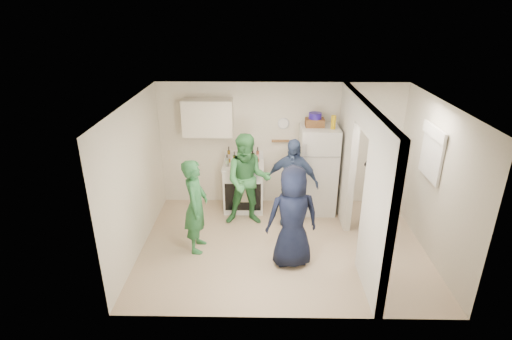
{
  "coord_description": "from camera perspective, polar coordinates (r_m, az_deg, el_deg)",
  "views": [
    {
      "loc": [
        -0.36,
        -5.84,
        3.88
      ],
      "look_at": [
        -0.46,
        0.4,
        1.25
      ],
      "focal_mm": 28.0,
      "sensor_mm": 36.0,
      "label": 1
    }
  ],
  "objects": [
    {
      "name": "person_navy",
      "position": [
        6.19,
        5.25,
        -6.72
      ],
      "size": [
        0.89,
        0.65,
        1.67
      ],
      "primitive_type": "imported",
      "rotation": [
        0.0,
        0.0,
        -2.98
      ],
      "color": "black",
      "rests_on": "floor"
    },
    {
      "name": "bottle_c",
      "position": [
        7.87,
        -2.35,
        2.24
      ],
      "size": [
        0.07,
        0.07,
        0.31
      ],
      "primitive_type": "cylinder",
      "color": "silver",
      "rests_on": "stove"
    },
    {
      "name": "nook_window",
      "position": [
        7.0,
        23.96,
        2.23
      ],
      "size": [
        0.03,
        0.7,
        0.8
      ],
      "primitive_type": "cube",
      "color": "black",
      "rests_on": "wall_right"
    },
    {
      "name": "person_green_left",
      "position": [
        6.61,
        -8.59,
        -5.12
      ],
      "size": [
        0.4,
        0.6,
        1.61
      ],
      "primitive_type": "imported",
      "rotation": [
        0.0,
        0.0,
        1.54
      ],
      "color": "#2F763F",
      "rests_on": "floor"
    },
    {
      "name": "bottle_a",
      "position": [
        7.86,
        -3.9,
        2.22
      ],
      "size": [
        0.06,
        0.06,
        0.33
      ],
      "primitive_type": "cylinder",
      "color": "brown",
      "rests_on": "stove"
    },
    {
      "name": "nook_window_frame",
      "position": [
        6.99,
        23.85,
        2.23
      ],
      "size": [
        0.04,
        0.76,
        0.86
      ],
      "primitive_type": "cube",
      "color": "white",
      "rests_on": "wall_right"
    },
    {
      "name": "bottle_g",
      "position": [
        7.86,
        0.24,
        2.21
      ],
      "size": [
        0.06,
        0.06,
        0.31
      ],
      "primitive_type": "cylinder",
      "color": "brown",
      "rests_on": "stove"
    },
    {
      "name": "partition_pier_front",
      "position": [
        5.64,
        16.97,
        -6.04
      ],
      "size": [
        0.12,
        1.2,
        2.5
      ],
      "primitive_type": "cube",
      "color": "silver",
      "rests_on": "floor"
    },
    {
      "name": "wall_clock",
      "position": [
        7.84,
        3.94,
        6.65
      ],
      "size": [
        0.22,
        0.02,
        0.22
      ],
      "primitive_type": "cylinder",
      "rotation": [
        1.57,
        0.0,
        0.0
      ],
      "color": "white",
      "rests_on": "wall_back"
    },
    {
      "name": "bottle_b",
      "position": [
        7.66,
        -3.1,
        1.58
      ],
      "size": [
        0.06,
        0.06,
        0.3
      ],
      "primitive_type": "cylinder",
      "color": "#184A1A",
      "rests_on": "stove"
    },
    {
      "name": "ceiling",
      "position": [
        6.01,
        4.42,
        9.51
      ],
      "size": [
        4.8,
        4.8,
        0.0
      ],
      "primitive_type": "plane",
      "rotation": [
        3.14,
        0.0,
        0.0
      ],
      "color": "white",
      "rests_on": "wall_back"
    },
    {
      "name": "stove",
      "position": [
        7.98,
        -1.77,
        -2.39
      ],
      "size": [
        0.8,
        0.67,
        0.96
      ],
      "primitive_type": "cube",
      "color": "white",
      "rests_on": "floor"
    },
    {
      "name": "person_nook",
      "position": [
        7.14,
        17.05,
        -3.76
      ],
      "size": [
        0.65,
        1.07,
        1.6
      ],
      "primitive_type": "imported",
      "rotation": [
        0.0,
        0.0,
        -1.63
      ],
      "color": "black",
      "rests_on": "floor"
    },
    {
      "name": "partition_pier_back",
      "position": [
        7.58,
        12.77,
        1.97
      ],
      "size": [
        0.12,
        1.2,
        2.5
      ],
      "primitive_type": "cube",
      "color": "silver",
      "rests_on": "floor"
    },
    {
      "name": "red_cup",
      "position": [
        7.57,
        -0.23,
        0.63
      ],
      "size": [
        0.09,
        0.09,
        0.12
      ],
      "primitive_type": "cylinder",
      "color": "red",
      "rests_on": "stove"
    },
    {
      "name": "wall_left",
      "position": [
        6.72,
        -16.8,
        -1.21
      ],
      "size": [
        0.0,
        3.4,
        3.4
      ],
      "primitive_type": "plane",
      "rotation": [
        1.57,
        0.0,
        1.57
      ],
      "color": "silver",
      "rests_on": "floor"
    },
    {
      "name": "partition_header",
      "position": [
        6.25,
        15.51,
        7.37
      ],
      "size": [
        0.12,
        1.0,
        0.4
      ],
      "primitive_type": "cube",
      "color": "silver",
      "rests_on": "partition_pier_back"
    },
    {
      "name": "upper_cabinet",
      "position": [
        7.71,
        -6.9,
        7.41
      ],
      "size": [
        0.95,
        0.34,
        0.7
      ],
      "primitive_type": "cube",
      "color": "silver",
      "rests_on": "wall_back"
    },
    {
      "name": "spice_shelf",
      "position": [
        7.91,
        3.52,
        4.16
      ],
      "size": [
        0.35,
        0.08,
        0.03
      ],
      "primitive_type": "cube",
      "color": "olive",
      "rests_on": "wall_back"
    },
    {
      "name": "yellow_cup_stack_stove",
      "position": [
        7.55,
        -2.81,
        1.05
      ],
      "size": [
        0.09,
        0.09,
        0.25
      ],
      "primitive_type": "cylinder",
      "color": "gold",
      "rests_on": "stove"
    },
    {
      "name": "blue_bowl",
      "position": [
        7.55,
        8.45,
        7.68
      ],
      "size": [
        0.24,
        0.24,
        0.11
      ],
      "primitive_type": "cylinder",
      "color": "navy",
      "rests_on": "wicker_basket"
    },
    {
      "name": "bottle_d",
      "position": [
        7.71,
        -1.58,
        1.54
      ],
      "size": [
        0.07,
        0.07,
        0.25
      ],
      "primitive_type": "cylinder",
      "color": "brown",
      "rests_on": "stove"
    },
    {
      "name": "fridge",
      "position": [
        7.86,
        8.77,
        0.02
      ],
      "size": [
        0.71,
        0.69,
        1.73
      ],
      "primitive_type": "cube",
      "color": "silver",
      "rests_on": "floor"
    },
    {
      "name": "bottle_e",
      "position": [
        7.9,
        -1.08,
        2.2
      ],
      "size": [
        0.06,
        0.06,
        0.28
      ],
      "primitive_type": "cylinder",
      "color": "#B3C0C7",
      "rests_on": "stove"
    },
    {
      "name": "wall_back",
      "position": [
        7.99,
        3.49,
        3.6
      ],
      "size": [
        4.8,
        0.0,
        4.8
      ],
      "primitive_type": "plane",
      "rotation": [
        1.57,
        0.0,
        0.0
      ],
      "color": "silver",
      "rests_on": "floor"
    },
    {
      "name": "wall_right",
      "position": [
        6.97,
        24.19,
        -1.43
      ],
      "size": [
        0.0,
        3.4,
        3.4
      ],
      "primitive_type": "plane",
      "rotation": [
        1.57,
        0.0,
        -1.57
      ],
      "color": "silver",
      "rests_on": "floor"
    },
    {
      "name": "wicker_basket",
      "position": [
        7.59,
        8.39,
        6.73
      ],
      "size": [
        0.35,
        0.25,
        0.15
      ],
      "primitive_type": "cube",
      "color": "brown",
      "rests_on": "fridge"
    },
    {
      "name": "wall_front",
      "position": [
        4.92,
        5.06,
        -9.58
      ],
      "size": [
        4.8,
        0.0,
        4.8
      ],
      "primitive_type": "plane",
      "rotation": [
        -1.57,
        0.0,
        0.0
      ],
      "color": "silver",
      "rests_on": "floor"
    },
    {
      "name": "person_green_center",
      "position": [
        7.29,
        -1.17,
        -1.5
      ],
      "size": [
        0.86,
        0.68,
        1.75
      ],
      "primitive_type": "imported",
      "rotation": [
        0.0,
        0.0,
        0.02
      ],
      "color": "#3D8A45",
      "rests_on": "floor"
    },
    {
      "name": "yellow_cup_stack_top",
      "position": [
        7.48,
        11.0,
        6.72
      ],
      "size": [
        0.09,
        0.09,
        0.25
      ],
      "primitive_type": "cylinder",
      "color": "gold",
      "rests_on": "fridge"
    },
    {
      "name": "floor",
      "position": [
        7.02,
        3.79,
        -10.76
      ],
      "size": [
        4.8,
        4.8,
        0.0
      ],
      "primitive_type": "plane",
      "color": "tan",
      "rests_on": "ground"
    },
    {
      "name": "bottle_f",
      "position": [
        7.73,
        -0.47,
        1.86
      ],
      "size": [
        0.08,
        0.08,
        0.31
      ],
      "primitive_type": "cylinder",
      "color": "#153A17",
      "rests_on": "stove"
    },
    {
      "name": "nook_valance",
      "position": [
        6.88,
        24.12,
        4.96
      ],
      "size": [
        0.04,
        0.82,
        0.18
      ],
      "primitive_type": "cube",
      "color": "white",
      "rests_on": "wall_right"
    },
    {
      "name": "bottle_h",
      "position": [
        7.66,
        -4.15,
        1.33
      ],
      "size": [
        0.06,
        0.06,
        0.24
      ],
      "primitive_type": "cylinder",
      "color": "#949C9F",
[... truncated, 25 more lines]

